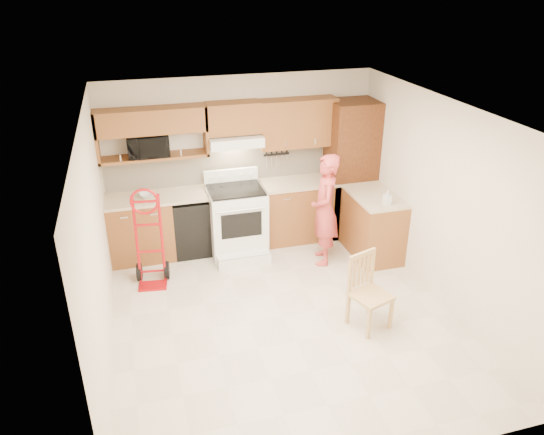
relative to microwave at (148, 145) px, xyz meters
name	(u,v)px	position (x,y,z in m)	size (l,w,h in m)	color
floor	(283,317)	(1.33, -2.08, -1.65)	(4.00, 4.50, 0.02)	beige
ceiling	(285,112)	(1.33, -2.08, 0.87)	(4.00, 4.50, 0.02)	white
wall_back	(240,160)	(1.33, 0.17, -0.39)	(4.00, 0.02, 2.50)	beige
wall_front	(373,354)	(1.33, -4.34, -0.39)	(4.00, 0.02, 2.50)	beige
wall_left	(96,247)	(-0.68, -2.08, -0.39)	(0.02, 4.50, 2.50)	beige
wall_right	(443,204)	(3.34, -2.08, -0.39)	(0.02, 4.50, 2.50)	beige
backsplash	(241,164)	(1.33, 0.15, -0.44)	(3.92, 0.03, 0.55)	beige
lower_cab_left	(141,229)	(-0.22, -0.14, -1.19)	(0.90, 0.60, 0.90)	brown
dishwasher	(193,225)	(0.53, -0.14, -1.22)	(0.60, 0.60, 0.85)	black
lower_cab_right	(298,211)	(2.16, -0.14, -1.19)	(1.14, 0.60, 0.90)	brown
countertop_left	(159,197)	(0.08, -0.13, -0.72)	(1.50, 0.63, 0.04)	tan
countertop_right	(299,182)	(2.16, -0.13, -0.72)	(1.14, 0.63, 0.04)	tan
cab_return_right	(373,226)	(3.03, -0.94, -1.19)	(0.60, 1.00, 0.90)	brown
countertop_return	(375,196)	(3.03, -0.94, -0.72)	(0.63, 1.00, 0.04)	tan
pantry_tall	(350,169)	(2.98, -0.14, -0.59)	(0.70, 0.60, 2.10)	#5F3015
upper_cab_left	(151,121)	(0.08, 0.00, 0.34)	(1.50, 0.33, 0.34)	brown
upper_shelf_mw	(155,157)	(0.08, 0.00, -0.17)	(1.50, 0.33, 0.04)	brown
upper_cab_center	(233,118)	(1.21, 0.00, 0.30)	(0.76, 0.33, 0.44)	brown
upper_cab_right	(298,123)	(2.16, 0.00, 0.16)	(1.14, 0.33, 0.70)	brown
range_hood	(235,140)	(1.21, -0.06, -0.01)	(0.76, 0.46, 0.14)	white
knife_strip	(277,158)	(1.88, 0.12, -0.40)	(0.40, 0.05, 0.29)	black
microwave	(148,145)	(0.00, 0.00, 0.00)	(0.56, 0.38, 0.31)	black
range	(237,216)	(1.14, -0.38, -1.05)	(0.80, 1.05, 1.18)	white
person	(325,210)	(2.26, -0.95, -0.84)	(0.59, 0.38, 1.61)	#C4403E
hand_truck	(149,242)	(-0.14, -0.90, -1.03)	(0.49, 0.45, 1.23)	#B10D12
dining_chair	(371,293)	(2.24, -2.53, -1.19)	(0.41, 0.44, 0.91)	#E3B478
soap_bottle	(387,197)	(3.03, -1.28, -0.60)	(0.10, 0.10, 0.21)	white
bowl	(147,195)	(-0.09, -0.14, -0.68)	(0.21, 0.21, 0.05)	white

